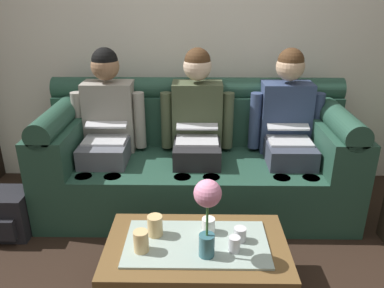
{
  "coord_description": "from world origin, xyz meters",
  "views": [
    {
      "loc": [
        0.0,
        -1.55,
        1.63
      ],
      "look_at": [
        -0.03,
        0.9,
        0.61
      ],
      "focal_mm": 35.64,
      "sensor_mm": 36.0,
      "label": 1
    }
  ],
  "objects_px": {
    "cup_near_left": "(154,226)",
    "cup_far_right": "(140,241)",
    "flower_vase": "(207,207)",
    "cup_far_left": "(233,244)",
    "coffee_table": "(196,250)",
    "backpack_left": "(7,214)",
    "person_middle": "(197,125)",
    "cup_far_center": "(208,225)",
    "couch": "(196,160)",
    "person_right": "(287,126)",
    "cup_near_right": "(239,234)",
    "person_left": "(107,125)"
  },
  "relations": [
    {
      "from": "flower_vase",
      "to": "cup_far_left",
      "type": "distance_m",
      "value": 0.29
    },
    {
      "from": "flower_vase",
      "to": "person_left",
      "type": "bearing_deg",
      "value": 123.12
    },
    {
      "from": "cup_near_left",
      "to": "cup_far_center",
      "type": "relative_size",
      "value": 1.35
    },
    {
      "from": "person_left",
      "to": "coffee_table",
      "type": "relative_size",
      "value": 1.24
    },
    {
      "from": "coffee_table",
      "to": "flower_vase",
      "type": "xyz_separation_m",
      "value": [
        0.05,
        -0.1,
        0.34
      ]
    },
    {
      "from": "cup_far_right",
      "to": "backpack_left",
      "type": "distance_m",
      "value": 1.23
    },
    {
      "from": "flower_vase",
      "to": "cup_near_left",
      "type": "relative_size",
      "value": 3.66
    },
    {
      "from": "cup_near_right",
      "to": "cup_far_right",
      "type": "xyz_separation_m",
      "value": [
        -0.52,
        -0.09,
        0.02
      ]
    },
    {
      "from": "person_right",
      "to": "couch",
      "type": "bearing_deg",
      "value": 179.67
    },
    {
      "from": "flower_vase",
      "to": "cup_far_left",
      "type": "relative_size",
      "value": 5.1
    },
    {
      "from": "coffee_table",
      "to": "cup_far_left",
      "type": "height_order",
      "value": "cup_far_left"
    },
    {
      "from": "flower_vase",
      "to": "cup_near_right",
      "type": "bearing_deg",
      "value": 34.61
    },
    {
      "from": "cup_near_left",
      "to": "cup_far_left",
      "type": "xyz_separation_m",
      "value": [
        0.42,
        -0.13,
        -0.02
      ]
    },
    {
      "from": "couch",
      "to": "person_left",
      "type": "distance_m",
      "value": 0.74
    },
    {
      "from": "cup_near_left",
      "to": "cup_far_right",
      "type": "bearing_deg",
      "value": -112.53
    },
    {
      "from": "person_left",
      "to": "backpack_left",
      "type": "xyz_separation_m",
      "value": [
        -0.64,
        -0.47,
        -0.5
      ]
    },
    {
      "from": "couch",
      "to": "backpack_left",
      "type": "xyz_separation_m",
      "value": [
        -1.32,
        -0.47,
        -0.21
      ]
    },
    {
      "from": "cup_far_center",
      "to": "backpack_left",
      "type": "xyz_separation_m",
      "value": [
        -1.38,
        0.46,
        -0.24
      ]
    },
    {
      "from": "cup_far_left",
      "to": "cup_far_center",
      "type": "bearing_deg",
      "value": 128.64
    },
    {
      "from": "couch",
      "to": "flower_vase",
      "type": "height_order",
      "value": "couch"
    },
    {
      "from": "person_right",
      "to": "cup_far_right",
      "type": "height_order",
      "value": "person_right"
    },
    {
      "from": "flower_vase",
      "to": "backpack_left",
      "type": "distance_m",
      "value": 1.59
    },
    {
      "from": "person_middle",
      "to": "coffee_table",
      "type": "height_order",
      "value": "person_middle"
    },
    {
      "from": "couch",
      "to": "person_right",
      "type": "xyz_separation_m",
      "value": [
        0.68,
        -0.0,
        0.29
      ]
    },
    {
      "from": "person_middle",
      "to": "cup_near_right",
      "type": "relative_size",
      "value": 15.67
    },
    {
      "from": "person_left",
      "to": "cup_far_right",
      "type": "height_order",
      "value": "person_left"
    },
    {
      "from": "coffee_table",
      "to": "backpack_left",
      "type": "height_order",
      "value": "coffee_table"
    },
    {
      "from": "couch",
      "to": "person_middle",
      "type": "height_order",
      "value": "person_middle"
    },
    {
      "from": "person_left",
      "to": "cup_near_right",
      "type": "distance_m",
      "value": 1.38
    },
    {
      "from": "coffee_table",
      "to": "backpack_left",
      "type": "xyz_separation_m",
      "value": [
        -1.32,
        0.55,
        -0.14
      ]
    },
    {
      "from": "couch",
      "to": "person_right",
      "type": "height_order",
      "value": "person_right"
    },
    {
      "from": "couch",
      "to": "cup_near_left",
      "type": "relative_size",
      "value": 19.6
    },
    {
      "from": "cup_near_left",
      "to": "cup_near_right",
      "type": "height_order",
      "value": "cup_near_left"
    },
    {
      "from": "person_right",
      "to": "coffee_table",
      "type": "bearing_deg",
      "value": -123.74
    },
    {
      "from": "cup_far_left",
      "to": "cup_far_right",
      "type": "xyz_separation_m",
      "value": [
        -0.48,
        -0.01,
        0.02
      ]
    },
    {
      "from": "person_right",
      "to": "cup_far_left",
      "type": "bearing_deg",
      "value": -114.06
    },
    {
      "from": "couch",
      "to": "flower_vase",
      "type": "bearing_deg",
      "value": -87.36
    },
    {
      "from": "coffee_table",
      "to": "flower_vase",
      "type": "distance_m",
      "value": 0.36
    },
    {
      "from": "cup_near_right",
      "to": "flower_vase",
      "type": "bearing_deg",
      "value": -145.39
    },
    {
      "from": "cup_far_right",
      "to": "person_right",
      "type": "bearing_deg",
      "value": 48.49
    },
    {
      "from": "cup_near_left",
      "to": "cup_far_left",
      "type": "height_order",
      "value": "cup_near_left"
    },
    {
      "from": "cup_far_right",
      "to": "cup_far_left",
      "type": "bearing_deg",
      "value": 0.6
    },
    {
      "from": "person_middle",
      "to": "cup_far_right",
      "type": "xyz_separation_m",
      "value": [
        -0.29,
        -1.09,
        -0.25
      ]
    },
    {
      "from": "couch",
      "to": "coffee_table",
      "type": "bearing_deg",
      "value": -90.0
    },
    {
      "from": "person_middle",
      "to": "cup_far_right",
      "type": "bearing_deg",
      "value": -104.65
    },
    {
      "from": "couch",
      "to": "cup_near_right",
      "type": "relative_size",
      "value": 29.56
    },
    {
      "from": "person_left",
      "to": "person_right",
      "type": "bearing_deg",
      "value": 0.01
    },
    {
      "from": "person_right",
      "to": "cup_far_center",
      "type": "distance_m",
      "value": 1.14
    },
    {
      "from": "person_middle",
      "to": "cup_far_left",
      "type": "xyz_separation_m",
      "value": [
        0.2,
        -1.09,
        -0.26
      ]
    },
    {
      "from": "person_left",
      "to": "cup_far_right",
      "type": "bearing_deg",
      "value": -70.1
    }
  ]
}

